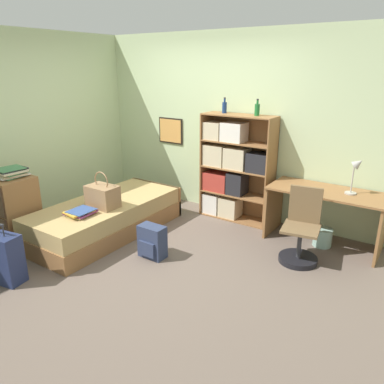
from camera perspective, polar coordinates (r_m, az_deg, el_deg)
The scene contains 16 objects.
ground_plane at distance 4.74m, azimuth -6.96°, elevation -8.09°, with size 14.00×14.00×0.00m, color #66564C.
wall_back at distance 5.63m, azimuth 3.69°, elevation 10.24°, with size 10.00×0.09×2.60m.
wall_left at distance 5.81m, azimuth -22.59°, elevation 9.13°, with size 0.06×10.00×2.60m.
bed at distance 5.11m, azimuth -12.74°, elevation -3.75°, with size 0.93×2.09×0.44m.
handbag at distance 4.81m, azimuth -13.48°, elevation -0.59°, with size 0.39×0.26×0.46m.
book_stack_on_bed at distance 4.65m, azimuth -16.65°, elevation -2.99°, with size 0.33×0.35×0.07m.
dresser at distance 5.18m, azimuth -25.51°, elevation -2.47°, with size 0.49×0.50×0.84m.
magazine_pile_on_dresser at distance 5.03m, azimuth -25.77°, elevation 2.68°, with size 0.32×0.38×0.12m.
bookcase at distance 5.36m, azimuth 5.94°, elevation 3.53°, with size 1.03×0.35×1.50m.
bottle_green at distance 5.31m, azimuth 4.97°, elevation 12.77°, with size 0.06×0.06×0.21m.
bottle_brown at distance 5.08m, azimuth 9.90°, elevation 12.31°, with size 0.07×0.07×0.22m.
desk at distance 4.85m, azimuth 19.63°, elevation -2.00°, with size 1.35×0.61×0.70m.
desk_lamp at distance 4.67m, azimuth 23.81°, elevation 3.21°, with size 0.18×0.13×0.45m.
desk_chair at distance 4.44m, azimuth 16.19°, elevation -6.79°, with size 0.46×0.46×0.84m.
backpack at distance 4.39m, azimuth -6.11°, elevation -7.56°, with size 0.31×0.21×0.39m.
waste_bin at distance 4.93m, azimuth 19.28°, elevation -6.52°, with size 0.23×0.23×0.23m.
Camera 1 is at (2.83, -3.15, 2.13)m, focal length 35.00 mm.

